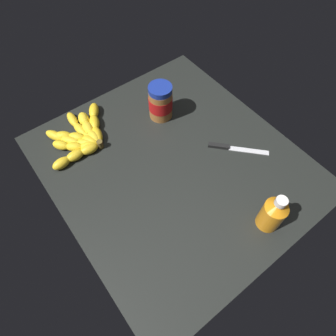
{
  "coord_description": "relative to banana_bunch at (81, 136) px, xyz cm",
  "views": [
    {
      "loc": [
        41.87,
        -34.38,
        80.72
      ],
      "look_at": [
        3.36,
        -4.99,
        5.74
      ],
      "focal_mm": 31.58,
      "sensor_mm": 36.0,
      "label": 1
    }
  ],
  "objects": [
    {
      "name": "ground_plane",
      "position": [
        27.12,
        19.15,
        -3.85
      ],
      "size": [
        83.83,
        75.66,
        4.36
      ],
      "primitive_type": "cube",
      "color": "black"
    },
    {
      "name": "honey_bottle",
      "position": [
        59.91,
        27.8,
        4.74
      ],
      "size": [
        6.55,
        6.55,
        14.28
      ],
      "color": "orange",
      "rests_on": "ground_plane"
    },
    {
      "name": "butter_knife",
      "position": [
        34.66,
        38.63,
        -1.21
      ],
      "size": [
        16.07,
        15.28,
        1.2
      ],
      "color": "silver",
      "rests_on": "ground_plane"
    },
    {
      "name": "peanut_butter_jar",
      "position": [
        7.41,
        28.48,
        4.85
      ],
      "size": [
        8.44,
        8.44,
        13.36
      ],
      "color": "#9E602D",
      "rests_on": "ground_plane"
    },
    {
      "name": "banana_bunch",
      "position": [
        0.0,
        0.0,
        0.0
      ],
      "size": [
        21.32,
        26.37,
        3.65
      ],
      "color": "yellow",
      "rests_on": "ground_plane"
    }
  ]
}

